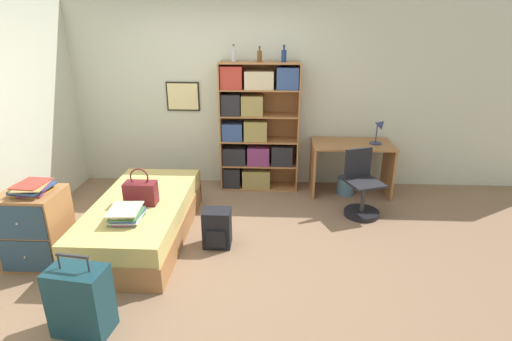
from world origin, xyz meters
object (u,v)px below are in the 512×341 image
Objects in this scene: bed at (143,218)px; book_stack_on_bed at (127,214)px; suitcase at (81,301)px; bottle_clear at (284,55)px; bookcase at (254,128)px; desk_chair at (361,194)px; dresser at (36,228)px; handbag at (141,192)px; desk at (351,159)px; bottle_brown at (260,56)px; magazine_pile_on_dresser at (33,188)px; backpack at (217,228)px; desk_lamp at (380,127)px; waste_bin at (345,186)px; bottle_green at (234,55)px.

book_stack_on_bed is (0.02, -0.46, 0.29)m from bed.
bottle_clear reaches higher than suitcase.
bookcase reaches higher than desk_chair.
bookcase is at bearing 44.72° from dresser.
desk is at bearing 30.42° from handbag.
desk_chair is (2.54, 0.68, 0.04)m from bed.
bottle_brown is at bearing 148.24° from desk_chair.
book_stack_on_bed is 0.35× the size of desk.
magazine_pile_on_dresser reaches higher than backpack.
desk_lamp is (1.62, -0.14, -0.90)m from bottle_brown.
bottle_brown is 0.83× the size of waste_bin.
bottle_green is (0.91, 2.98, 1.58)m from suitcase.
dresser is 3.48× the size of bottle_green.
bed is at bearing 92.70° from book_stack_on_bed.
bottle_green is 2.12m from desk.
desk is (2.52, 2.82, 0.21)m from suitcase.
backpack is (1.73, 0.38, -0.17)m from dresser.
bottle_green is (1.73, 2.04, 1.05)m from magazine_pile_on_dresser.
suitcase reaches higher than book_stack_on_bed.
bottle_clear is (1.53, 1.94, 1.35)m from book_stack_on_bed.
desk_lamp is (1.69, -0.14, 0.06)m from bookcase.
suitcase reaches higher than waste_bin.
book_stack_on_bed is 1.03m from suitcase.
bottle_clear is at bearing 168.37° from waste_bin.
waste_bin is at bearing -7.87° from bottle_green.
dresser is 3.16× the size of waste_bin.
bottle_green reaches higher than desk.
dresser is 2.09× the size of desk_lamp.
bottle_green reaches higher than bed.
desk is at bearing 29.15° from dresser.
handbag is at bearing -152.94° from desk_lamp.
magazine_pile_on_dresser is 1.66× the size of waste_bin.
bottle_green is at bearing 175.11° from desk_lamp.
desk_chair is at bearing 39.99° from suitcase.
magazine_pile_on_dresser is 4.14m from desk_lamp.
bottle_green reaches higher than waste_bin.
waste_bin is at bearing 42.16° from backpack.
waste_bin is (-0.06, -0.06, -0.38)m from desk.
bed is 2.84× the size of suitcase.
desk_chair is (1.30, -0.81, -1.58)m from bottle_brown.
desk is 0.39m from waste_bin.
bottle_clear is 2.04m from desk_chair.
magazine_pile_on_dresser is 1.83× the size of bottle_green.
bed is at bearing -152.21° from waste_bin.
magazine_pile_on_dresser is (-0.88, -0.44, 0.22)m from handbag.
handbag reaches higher than dresser.
waste_bin is at bearing -173.12° from desk_lamp.
bed is 9.06× the size of bottle_green.
backpack is (-2.00, -1.50, -0.74)m from desk_lamp.
desk_lamp reaches higher than book_stack_on_bed.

